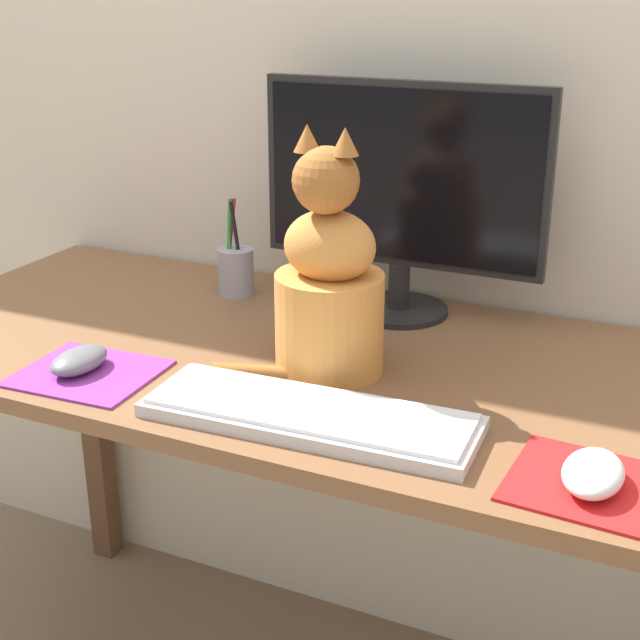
% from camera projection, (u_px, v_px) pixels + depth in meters
% --- Properties ---
extents(desk, '(1.42, 0.64, 0.74)m').
position_uv_depth(desk, '(311.00, 413.00, 1.40)').
color(desk, brown).
rests_on(desk, ground_plane).
extents(monitor, '(0.48, 0.17, 0.39)m').
position_uv_depth(monitor, '(402.00, 190.00, 1.45)').
color(monitor, black).
rests_on(monitor, desk).
extents(keyboard, '(0.44, 0.16, 0.02)m').
position_uv_depth(keyboard, '(310.00, 415.00, 1.15)').
color(keyboard, silver).
rests_on(keyboard, desk).
extents(mousepad_left, '(0.20, 0.18, 0.00)m').
position_uv_depth(mousepad_left, '(89.00, 373.00, 1.29)').
color(mousepad_left, purple).
rests_on(mousepad_left, desk).
extents(mousepad_right, '(0.20, 0.18, 0.00)m').
position_uv_depth(mousepad_right, '(593.00, 486.00, 1.01)').
color(mousepad_right, red).
rests_on(mousepad_right, desk).
extents(computer_mouse_left, '(0.06, 0.10, 0.03)m').
position_uv_depth(computer_mouse_left, '(79.00, 360.00, 1.29)').
color(computer_mouse_left, slate).
rests_on(computer_mouse_left, mousepad_left).
extents(computer_mouse_right, '(0.07, 0.11, 0.03)m').
position_uv_depth(computer_mouse_right, '(593.00, 473.00, 1.00)').
color(computer_mouse_right, white).
rests_on(computer_mouse_right, mousepad_right).
extents(cat, '(0.23, 0.19, 0.36)m').
position_uv_depth(cat, '(328.00, 285.00, 1.26)').
color(cat, '#D6893D').
rests_on(cat, desk).
extents(pen_cup, '(0.06, 0.06, 0.17)m').
position_uv_depth(pen_cup, '(236.00, 270.00, 1.60)').
color(pen_cup, '#99999E').
rests_on(pen_cup, desk).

